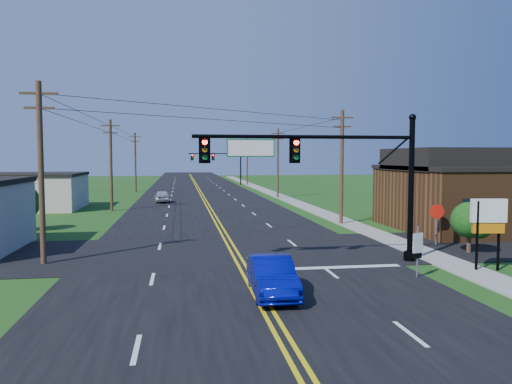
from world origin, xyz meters
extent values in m
plane|color=#1D4614|center=(0.00, 0.00, 0.00)|extent=(260.00, 260.00, 0.00)
cube|color=black|center=(0.00, 50.00, 0.02)|extent=(16.00, 220.00, 0.04)
cube|color=black|center=(0.00, 12.00, 0.02)|extent=(70.00, 10.00, 0.04)
cube|color=gray|center=(10.50, 40.00, 0.04)|extent=(2.00, 160.00, 0.08)
cylinder|color=black|center=(8.80, 8.00, 3.60)|extent=(0.28, 0.28, 7.20)
cylinder|color=black|center=(8.80, 8.00, 0.25)|extent=(0.60, 0.60, 0.50)
sphere|color=black|center=(8.80, 8.00, 7.30)|extent=(0.36, 0.36, 0.36)
cylinder|color=black|center=(3.30, 8.00, 6.30)|extent=(11.00, 0.18, 0.18)
cube|color=#05581C|center=(0.60, 8.00, 5.75)|extent=(2.30, 0.06, 0.85)
cylinder|color=black|center=(8.80, 80.00, 3.60)|extent=(0.28, 0.28, 7.20)
cylinder|color=black|center=(8.80, 80.00, 0.25)|extent=(0.60, 0.60, 0.50)
sphere|color=black|center=(8.80, 80.00, 7.30)|extent=(0.36, 0.36, 0.36)
cylinder|color=black|center=(3.80, 80.00, 6.00)|extent=(10.00, 0.18, 0.18)
cube|color=#05581C|center=(0.60, 80.00, 5.45)|extent=(2.30, 0.06, 0.85)
cube|color=brown|center=(20.00, 18.00, 2.20)|extent=(14.00, 11.00, 4.40)
cube|color=black|center=(20.00, 18.00, 4.55)|extent=(14.20, 11.20, 0.30)
cube|color=silver|center=(-19.00, 38.00, 1.70)|extent=(12.00, 9.00, 3.40)
cube|color=black|center=(-19.00, 38.00, 3.55)|extent=(12.20, 9.20, 0.30)
cylinder|color=#3C281B|center=(-9.50, 10.00, 4.50)|extent=(0.28, 0.28, 9.00)
cube|color=#3C281B|center=(-9.50, 10.00, 8.40)|extent=(1.80, 0.12, 0.12)
cube|color=#3C281B|center=(-9.50, 10.00, 7.70)|extent=(1.40, 0.12, 0.12)
cylinder|color=#3C281B|center=(-9.50, 35.00, 4.50)|extent=(0.28, 0.28, 9.00)
cube|color=#3C281B|center=(-9.50, 35.00, 8.40)|extent=(1.80, 0.12, 0.12)
cube|color=#3C281B|center=(-9.50, 35.00, 7.70)|extent=(1.40, 0.12, 0.12)
cylinder|color=#3C281B|center=(-9.50, 62.00, 4.50)|extent=(0.28, 0.28, 9.00)
cube|color=#3C281B|center=(-9.50, 62.00, 8.40)|extent=(1.80, 0.12, 0.12)
cube|color=#3C281B|center=(-9.50, 62.00, 7.70)|extent=(1.40, 0.12, 0.12)
cylinder|color=#3C281B|center=(9.80, 22.00, 4.50)|extent=(0.28, 0.28, 9.00)
cube|color=#3C281B|center=(9.80, 22.00, 8.40)|extent=(1.80, 0.12, 0.12)
cube|color=#3C281B|center=(9.80, 22.00, 7.70)|extent=(1.40, 0.12, 0.12)
cylinder|color=#3C281B|center=(9.80, 48.00, 4.50)|extent=(0.28, 0.28, 9.00)
cube|color=#3C281B|center=(9.80, 48.00, 8.40)|extent=(1.80, 0.12, 0.12)
cube|color=#3C281B|center=(9.80, 48.00, 7.70)|extent=(1.40, 0.12, 0.12)
cylinder|color=#3C281B|center=(9.80, 78.00, 4.50)|extent=(0.28, 0.28, 9.00)
cube|color=#3C281B|center=(9.80, 78.00, 8.40)|extent=(1.80, 0.12, 0.12)
cube|color=#3C281B|center=(9.80, 78.00, 7.70)|extent=(1.40, 0.12, 0.12)
cylinder|color=#3C281B|center=(16.00, 26.00, 0.92)|extent=(0.24, 0.24, 1.85)
sphere|color=#143B0E|center=(16.00, 26.00, 2.60)|extent=(3.00, 3.00, 3.00)
cylinder|color=#3C281B|center=(13.00, 9.50, 0.66)|extent=(0.24, 0.24, 1.32)
sphere|color=#143B0E|center=(13.00, 9.50, 1.86)|extent=(2.00, 2.00, 2.00)
cylinder|color=#3C281B|center=(-14.00, 22.00, 0.77)|extent=(0.24, 0.24, 1.54)
sphere|color=#143B0E|center=(-14.00, 22.00, 2.17)|extent=(2.40, 2.40, 2.40)
imported|color=#060C93|center=(0.68, 2.81, 0.73)|extent=(1.66, 4.46, 1.46)
imported|color=silver|center=(-4.90, 43.47, 0.71)|extent=(2.07, 4.32, 1.42)
cylinder|color=slate|center=(7.50, 4.59, 1.16)|extent=(0.09, 0.09, 2.31)
cube|color=white|center=(7.50, 4.56, 1.84)|extent=(0.55, 0.23, 0.32)
cube|color=white|center=(7.50, 4.56, 1.42)|extent=(0.55, 0.23, 0.58)
cube|color=black|center=(7.50, 4.56, 1.00)|extent=(0.45, 0.19, 0.23)
cylinder|color=slate|center=(12.41, 12.00, 1.17)|extent=(0.10, 0.10, 2.35)
cylinder|color=#B6150A|center=(12.41, 11.97, 2.07)|extent=(0.87, 0.29, 0.89)
cylinder|color=black|center=(10.84, 5.40, 1.65)|extent=(0.15, 0.15, 3.29)
cylinder|color=black|center=(11.94, 5.40, 1.65)|extent=(0.15, 0.15, 3.29)
cube|color=white|center=(11.39, 5.40, 2.84)|extent=(1.66, 0.46, 1.10)
cube|color=#CC720C|center=(11.39, 5.40, 2.01)|extent=(1.48, 0.41, 0.46)
camera|label=1|loc=(-2.75, -15.72, 5.31)|focal=35.00mm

